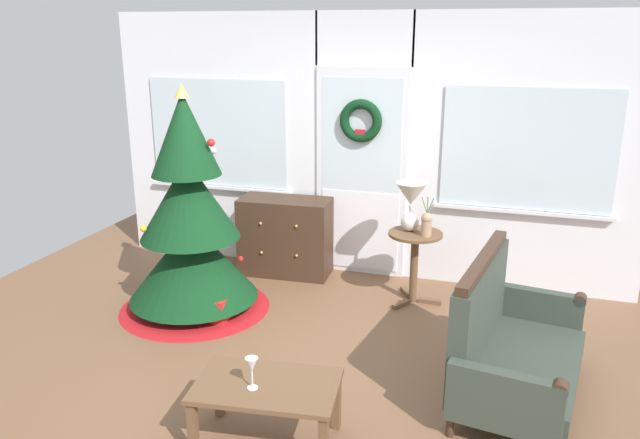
# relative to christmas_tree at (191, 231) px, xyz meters

# --- Properties ---
(ground_plane) EXTENTS (6.76, 6.76, 0.00)m
(ground_plane) POSITION_rel_christmas_tree_xyz_m (1.19, -0.76, -0.72)
(ground_plane) COLOR brown
(back_wall_with_door) EXTENTS (5.20, 0.19, 2.55)m
(back_wall_with_door) POSITION_rel_christmas_tree_xyz_m (1.19, 1.32, 0.57)
(back_wall_with_door) COLOR white
(back_wall_with_door) RESTS_ON ground
(christmas_tree) EXTENTS (1.33, 1.33, 1.97)m
(christmas_tree) POSITION_rel_christmas_tree_xyz_m (0.00, 0.00, 0.00)
(christmas_tree) COLOR #4C331E
(christmas_tree) RESTS_ON ground
(dresser_cabinet) EXTENTS (0.92, 0.48, 0.78)m
(dresser_cabinet) POSITION_rel_christmas_tree_xyz_m (0.48, 1.03, -0.33)
(dresser_cabinet) COLOR #3D281C
(dresser_cabinet) RESTS_ON ground
(settee_sofa) EXTENTS (0.90, 1.48, 0.96)m
(settee_sofa) POSITION_rel_christmas_tree_xyz_m (2.66, -0.57, -0.34)
(settee_sofa) COLOR #3D281C
(settee_sofa) RESTS_ON ground
(side_table) EXTENTS (0.50, 0.48, 0.66)m
(side_table) POSITION_rel_christmas_tree_xyz_m (1.83, 0.72, -0.25)
(side_table) COLOR brown
(side_table) RESTS_ON ground
(table_lamp) EXTENTS (0.28, 0.28, 0.44)m
(table_lamp) POSITION_rel_christmas_tree_xyz_m (1.77, 0.76, 0.23)
(table_lamp) COLOR silver
(table_lamp) RESTS_ON side_table
(flower_vase) EXTENTS (0.11, 0.10, 0.35)m
(flower_vase) POSITION_rel_christmas_tree_xyz_m (1.93, 0.66, 0.06)
(flower_vase) COLOR tan
(flower_vase) RESTS_ON side_table
(coffee_table) EXTENTS (0.90, 0.62, 0.40)m
(coffee_table) POSITION_rel_christmas_tree_xyz_m (1.34, -1.57, -0.37)
(coffee_table) COLOR brown
(coffee_table) RESTS_ON ground
(wine_glass) EXTENTS (0.08, 0.08, 0.20)m
(wine_glass) POSITION_rel_christmas_tree_xyz_m (1.28, -1.64, -0.17)
(wine_glass) COLOR silver
(wine_glass) RESTS_ON coffee_table
(gift_box) EXTENTS (0.22, 0.20, 0.22)m
(gift_box) POSITION_rel_christmas_tree_xyz_m (0.31, -0.20, -0.61)
(gift_box) COLOR red
(gift_box) RESTS_ON ground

